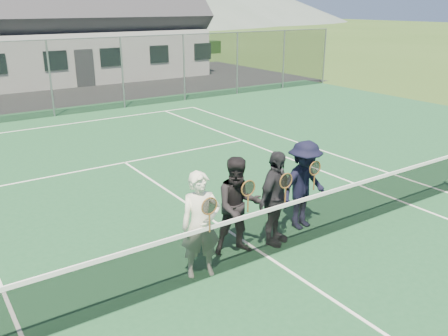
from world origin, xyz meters
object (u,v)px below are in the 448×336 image
at_px(player_a, 201,225).
at_px(player_c, 275,198).
at_px(tennis_net, 268,231).
at_px(player_d, 304,185).
at_px(clubhouse, 66,9).
at_px(player_b, 239,206).

xyz_separation_m(player_a, player_c, (1.71, 0.18, -0.00)).
bearing_deg(tennis_net, player_d, 22.48).
height_order(player_a, player_d, same).
distance_m(clubhouse, player_d, 23.79).
bearing_deg(player_b, player_d, 3.93).
bearing_deg(player_c, clubhouse, 81.44).
bearing_deg(player_c, player_d, 12.63).
relative_size(tennis_net, player_a, 6.49).
relative_size(clubhouse, player_d, 8.67).
bearing_deg(clubhouse, player_a, -102.46).
xyz_separation_m(player_a, player_b, (0.94, 0.27, -0.00)).
bearing_deg(tennis_net, clubhouse, 80.54).
height_order(player_c, player_d, same).
bearing_deg(clubhouse, player_c, -98.56).
relative_size(player_a, player_c, 1.00).
bearing_deg(player_b, clubhouse, 79.61).
height_order(clubhouse, player_b, clubhouse).
xyz_separation_m(tennis_net, player_a, (-1.26, 0.18, 0.38)).
relative_size(clubhouse, player_b, 8.67).
xyz_separation_m(player_b, player_c, (0.76, -0.09, 0.00)).
height_order(player_b, player_d, same).
bearing_deg(clubhouse, player_d, -96.47).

